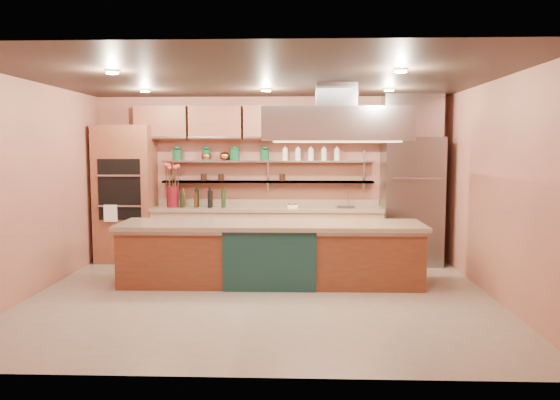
{
  "coord_description": "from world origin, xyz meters",
  "views": [
    {
      "loc": [
        0.49,
        -6.93,
        1.94
      ],
      "look_at": [
        0.21,
        1.0,
        1.17
      ],
      "focal_mm": 35.0,
      "sensor_mm": 36.0,
      "label": 1
    }
  ],
  "objects_px": {
    "refrigerator": "(411,201)",
    "green_canister": "(234,155)",
    "island": "(271,253)",
    "flower_vase": "(173,197)",
    "kitchen_scale": "(293,205)",
    "copper_kettle": "(225,156)"
  },
  "relations": [
    {
      "from": "copper_kettle",
      "to": "green_canister",
      "type": "relative_size",
      "value": 0.92
    },
    {
      "from": "flower_vase",
      "to": "copper_kettle",
      "type": "relative_size",
      "value": 1.93
    },
    {
      "from": "refrigerator",
      "to": "flower_vase",
      "type": "height_order",
      "value": "refrigerator"
    },
    {
      "from": "refrigerator",
      "to": "green_canister",
      "type": "bearing_deg",
      "value": 175.57
    },
    {
      "from": "refrigerator",
      "to": "kitchen_scale",
      "type": "relative_size",
      "value": 12.59
    },
    {
      "from": "flower_vase",
      "to": "copper_kettle",
      "type": "bearing_deg",
      "value": 14.36
    },
    {
      "from": "refrigerator",
      "to": "green_canister",
      "type": "height_order",
      "value": "refrigerator"
    },
    {
      "from": "island",
      "to": "kitchen_scale",
      "type": "relative_size",
      "value": 25.14
    },
    {
      "from": "green_canister",
      "to": "flower_vase",
      "type": "bearing_deg",
      "value": -167.89
    },
    {
      "from": "flower_vase",
      "to": "kitchen_scale",
      "type": "relative_size",
      "value": 2.11
    },
    {
      "from": "refrigerator",
      "to": "island",
      "type": "height_order",
      "value": "refrigerator"
    },
    {
      "from": "island",
      "to": "kitchen_scale",
      "type": "distance_m",
      "value": 1.58
    },
    {
      "from": "copper_kettle",
      "to": "flower_vase",
      "type": "bearing_deg",
      "value": -165.64
    },
    {
      "from": "flower_vase",
      "to": "copper_kettle",
      "type": "height_order",
      "value": "copper_kettle"
    },
    {
      "from": "kitchen_scale",
      "to": "copper_kettle",
      "type": "relative_size",
      "value": 0.91
    },
    {
      "from": "refrigerator",
      "to": "green_canister",
      "type": "relative_size",
      "value": 10.61
    },
    {
      "from": "flower_vase",
      "to": "green_canister",
      "type": "relative_size",
      "value": 1.77
    },
    {
      "from": "refrigerator",
      "to": "flower_vase",
      "type": "distance_m",
      "value": 3.99
    },
    {
      "from": "flower_vase",
      "to": "kitchen_scale",
      "type": "height_order",
      "value": "flower_vase"
    },
    {
      "from": "copper_kettle",
      "to": "green_canister",
      "type": "height_order",
      "value": "green_canister"
    },
    {
      "from": "kitchen_scale",
      "to": "green_canister",
      "type": "xyz_separation_m",
      "value": [
        -1.0,
        0.22,
        0.84
      ]
    },
    {
      "from": "island",
      "to": "green_canister",
      "type": "height_order",
      "value": "green_canister"
    }
  ]
}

